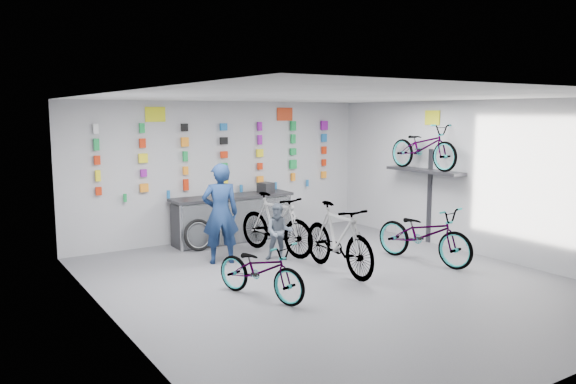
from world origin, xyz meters
TOP-DOWN VIEW (x-y plane):
  - floor at (0.00, 0.00)m, footprint 8.00×8.00m
  - ceiling at (0.00, 0.00)m, footprint 8.00×8.00m
  - wall_back at (0.00, 4.00)m, footprint 7.00×0.00m
  - wall_front at (0.00, -4.00)m, footprint 7.00×0.00m
  - wall_left at (-3.50, 0.00)m, footprint 0.00×8.00m
  - wall_right at (3.50, 0.00)m, footprint 0.00×8.00m
  - counter at (0.00, 3.54)m, footprint 2.70×0.66m
  - merch_wall at (0.10, 3.93)m, footprint 5.55×0.08m
  - wall_bracket at (3.33, 1.20)m, footprint 0.39×1.90m
  - sign_left at (-1.50, 3.98)m, footprint 0.42×0.02m
  - sign_right at (1.60, 3.98)m, footprint 0.42×0.02m
  - sign_side at (3.48, 1.20)m, footprint 0.02×0.40m
  - bike_left at (-1.38, -0.05)m, footprint 1.08×1.76m
  - bike_center at (0.43, 0.42)m, footprint 0.67×2.04m
  - bike_right at (2.19, 0.10)m, footprint 1.05×2.11m
  - bike_service at (0.22, 2.13)m, footprint 0.98×2.06m
  - bike_wall at (3.25, 1.20)m, footprint 0.63×1.80m
  - clerk at (-1.00, 2.08)m, footprint 0.78×0.63m
  - customer at (0.01, 1.67)m, footprint 0.65×0.61m
  - spare_wheel at (-0.97, 3.17)m, footprint 0.65×0.23m
  - register at (0.83, 3.55)m, footprint 0.34×0.36m

SIDE VIEW (x-z plane):
  - floor at x=0.00m, z-range 0.00..0.00m
  - spare_wheel at x=-0.97m, z-range -0.01..0.64m
  - bike_left at x=-1.38m, z-range 0.00..0.87m
  - counter at x=0.00m, z-range -0.01..0.99m
  - bike_right at x=2.19m, z-range 0.00..1.06m
  - customer at x=0.01m, z-range 0.00..1.07m
  - bike_service at x=0.22m, z-range 0.00..1.19m
  - bike_center at x=0.43m, z-range 0.00..1.21m
  - clerk at x=-1.00m, z-range 0.00..1.85m
  - register at x=0.83m, z-range 1.00..1.22m
  - wall_bracket at x=3.33m, z-range 0.46..2.46m
  - wall_back at x=0.00m, z-range -2.00..5.00m
  - wall_front at x=0.00m, z-range -2.00..5.00m
  - wall_left at x=-3.50m, z-range -2.50..5.50m
  - wall_right at x=3.50m, z-range -2.50..5.50m
  - merch_wall at x=0.10m, z-range 1.03..2.59m
  - bike_wall at x=3.25m, z-range 1.58..2.53m
  - sign_side at x=3.48m, z-range 2.50..2.80m
  - sign_left at x=-1.50m, z-range 2.57..2.87m
  - sign_right at x=1.60m, z-range 2.57..2.87m
  - ceiling at x=0.00m, z-range 3.00..3.00m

